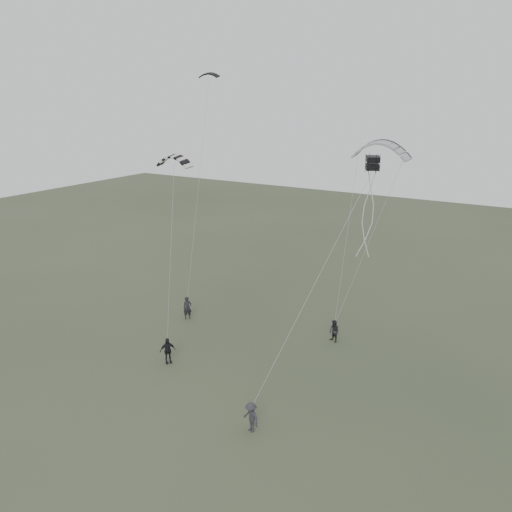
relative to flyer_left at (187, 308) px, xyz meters
The scene contains 9 objects.
ground 8.89m from the flyer_left, 45.57° to the right, with size 140.00×140.00×0.00m, color #34402A.
flyer_left is the anchor object (origin of this frame).
flyer_right 12.44m from the flyer_left, 10.96° to the left, with size 0.85×0.66×1.75m, color black.
flyer_center 7.40m from the flyer_left, 62.62° to the right, with size 1.11×0.46×1.89m, color black.
flyer_far 15.91m from the flyer_left, 39.19° to the right, with size 1.15×0.66×1.79m, color #292A2F.
kite_dark_small 19.19m from the flyer_left, 93.05° to the left, with size 1.67×0.50×0.53m, color black, non-canonical shape.
kite_pale_large 20.32m from the flyer_left, 25.94° to the left, with size 4.45×1.00×1.79m, color #9A9C9E, non-canonical shape.
kite_striped 13.42m from the flyer_left, 58.57° to the right, with size 2.85×0.71×1.14m, color black, non-canonical shape.
kite_box 20.83m from the flyer_left, ahead, with size 0.73×0.73×0.75m, color black, non-canonical shape.
Camera 1 is at (18.46, -23.95, 17.74)m, focal length 35.00 mm.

